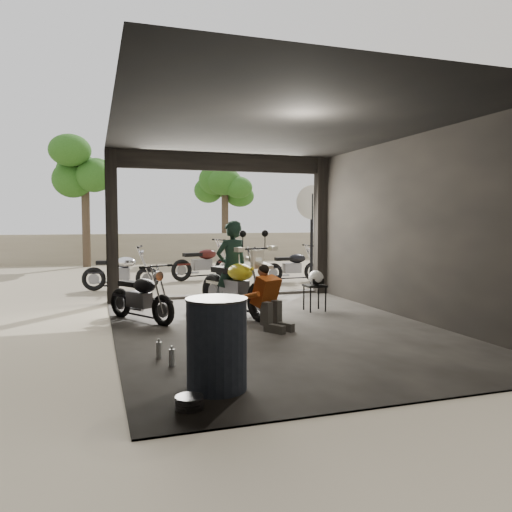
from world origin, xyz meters
TOP-DOWN VIEW (x-y plane):
  - ground at (0.00, 0.00)m, footprint 80.00×80.00m
  - garage at (0.00, 0.55)m, footprint 7.00×7.13m
  - boundary_wall at (0.00, 14.00)m, footprint 18.00×0.30m
  - tree_left at (-3.00, 12.50)m, footprint 2.20×2.20m
  - tree_right at (2.80, 14.00)m, footprint 2.20×2.20m
  - main_bike at (-0.32, 1.21)m, footprint 1.41×2.11m
  - left_bike at (-2.00, 1.25)m, footprint 1.30×1.59m
  - outside_bike_a at (-2.12, 5.38)m, footprint 1.75×0.99m
  - outside_bike_b at (0.32, 6.98)m, footprint 1.89×1.15m
  - outside_bike_c at (2.64, 5.65)m, footprint 1.59×0.71m
  - rider at (-0.32, 1.46)m, footprint 0.72×0.56m
  - mechanic at (-0.12, -0.13)m, footprint 0.79×0.86m
  - stool at (1.24, 1.21)m, footprint 0.38×0.38m
  - helmet at (1.26, 1.21)m, footprint 0.38×0.39m
  - oil_drum at (-1.59, -2.56)m, footprint 0.70×0.70m
  - sign_post at (2.64, 4.43)m, footprint 0.89×0.08m

SIDE VIEW (x-z plane):
  - ground at x=0.00m, z-range 0.00..0.00m
  - stool at x=1.24m, z-range 0.19..0.71m
  - oil_drum at x=-1.59m, z-range 0.00..0.95m
  - left_bike at x=-2.00m, z-range 0.00..1.01m
  - mechanic at x=-0.12m, z-range 0.00..1.01m
  - outside_bike_c at x=2.64m, z-range 0.00..1.06m
  - outside_bike_a at x=-2.12m, z-range 0.00..1.11m
  - outside_bike_b at x=0.32m, z-range 0.00..1.20m
  - boundary_wall at x=0.00m, z-range 0.00..1.20m
  - main_bike at x=-0.32m, z-range 0.00..1.30m
  - helmet at x=1.26m, z-range 0.52..0.79m
  - rider at x=-0.32m, z-range 0.00..1.74m
  - garage at x=0.00m, z-range -0.32..2.88m
  - sign_post at x=2.64m, z-range 0.49..3.14m
  - tree_right at x=2.80m, z-range 1.06..6.06m
  - tree_left at x=-3.00m, z-range 1.19..6.79m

